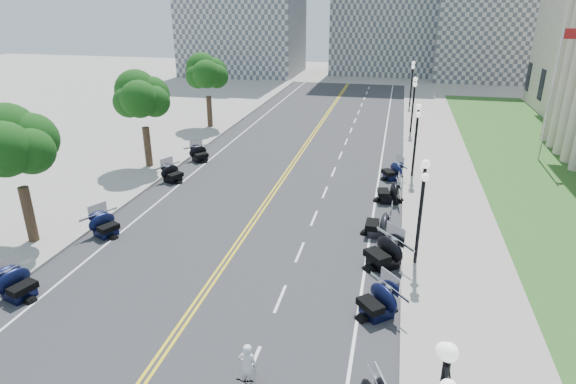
# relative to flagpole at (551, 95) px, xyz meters

# --- Properties ---
(ground) EXTENTS (160.00, 160.00, 0.00)m
(ground) POSITION_rel_flagpole_xyz_m (-18.00, -22.00, -5.00)
(ground) COLOR gray
(road) EXTENTS (16.00, 90.00, 0.01)m
(road) POSITION_rel_flagpole_xyz_m (-18.00, -12.00, -5.00)
(road) COLOR #333335
(road) RESTS_ON ground
(centerline_yellow_a) EXTENTS (0.12, 90.00, 0.00)m
(centerline_yellow_a) POSITION_rel_flagpole_xyz_m (-18.12, -12.00, -4.99)
(centerline_yellow_a) COLOR yellow
(centerline_yellow_a) RESTS_ON road
(centerline_yellow_b) EXTENTS (0.12, 90.00, 0.00)m
(centerline_yellow_b) POSITION_rel_flagpole_xyz_m (-17.88, -12.00, -4.99)
(centerline_yellow_b) COLOR yellow
(centerline_yellow_b) RESTS_ON road
(edge_line_north) EXTENTS (0.12, 90.00, 0.00)m
(edge_line_north) POSITION_rel_flagpole_xyz_m (-11.60, -12.00, -4.99)
(edge_line_north) COLOR white
(edge_line_north) RESTS_ON road
(edge_line_south) EXTENTS (0.12, 90.00, 0.00)m
(edge_line_south) POSITION_rel_flagpole_xyz_m (-24.40, -12.00, -4.99)
(edge_line_south) COLOR white
(edge_line_south) RESTS_ON road
(lane_dash_5) EXTENTS (0.12, 2.00, 0.00)m
(lane_dash_5) POSITION_rel_flagpole_xyz_m (-14.80, -26.00, -4.99)
(lane_dash_5) COLOR white
(lane_dash_5) RESTS_ON road
(lane_dash_6) EXTENTS (0.12, 2.00, 0.00)m
(lane_dash_6) POSITION_rel_flagpole_xyz_m (-14.80, -22.00, -4.99)
(lane_dash_6) COLOR white
(lane_dash_6) RESTS_ON road
(lane_dash_7) EXTENTS (0.12, 2.00, 0.00)m
(lane_dash_7) POSITION_rel_flagpole_xyz_m (-14.80, -18.00, -4.99)
(lane_dash_7) COLOR white
(lane_dash_7) RESTS_ON road
(lane_dash_8) EXTENTS (0.12, 2.00, 0.00)m
(lane_dash_8) POSITION_rel_flagpole_xyz_m (-14.80, -14.00, -4.99)
(lane_dash_8) COLOR white
(lane_dash_8) RESTS_ON road
(lane_dash_9) EXTENTS (0.12, 2.00, 0.00)m
(lane_dash_9) POSITION_rel_flagpole_xyz_m (-14.80, -10.00, -4.99)
(lane_dash_9) COLOR white
(lane_dash_9) RESTS_ON road
(lane_dash_10) EXTENTS (0.12, 2.00, 0.00)m
(lane_dash_10) POSITION_rel_flagpole_xyz_m (-14.80, -6.00, -4.99)
(lane_dash_10) COLOR white
(lane_dash_10) RESTS_ON road
(lane_dash_11) EXTENTS (0.12, 2.00, 0.00)m
(lane_dash_11) POSITION_rel_flagpole_xyz_m (-14.80, -2.00, -4.99)
(lane_dash_11) COLOR white
(lane_dash_11) RESTS_ON road
(lane_dash_12) EXTENTS (0.12, 2.00, 0.00)m
(lane_dash_12) POSITION_rel_flagpole_xyz_m (-14.80, 2.00, -4.99)
(lane_dash_12) COLOR white
(lane_dash_12) RESTS_ON road
(lane_dash_13) EXTENTS (0.12, 2.00, 0.00)m
(lane_dash_13) POSITION_rel_flagpole_xyz_m (-14.80, 6.00, -4.99)
(lane_dash_13) COLOR white
(lane_dash_13) RESTS_ON road
(lane_dash_14) EXTENTS (0.12, 2.00, 0.00)m
(lane_dash_14) POSITION_rel_flagpole_xyz_m (-14.80, 10.00, -4.99)
(lane_dash_14) COLOR white
(lane_dash_14) RESTS_ON road
(lane_dash_15) EXTENTS (0.12, 2.00, 0.00)m
(lane_dash_15) POSITION_rel_flagpole_xyz_m (-14.80, 14.00, -4.99)
(lane_dash_15) COLOR white
(lane_dash_15) RESTS_ON road
(lane_dash_16) EXTENTS (0.12, 2.00, 0.00)m
(lane_dash_16) POSITION_rel_flagpole_xyz_m (-14.80, 18.00, -4.99)
(lane_dash_16) COLOR white
(lane_dash_16) RESTS_ON road
(lane_dash_17) EXTENTS (0.12, 2.00, 0.00)m
(lane_dash_17) POSITION_rel_flagpole_xyz_m (-14.80, 22.00, -4.99)
(lane_dash_17) COLOR white
(lane_dash_17) RESTS_ON road
(lane_dash_18) EXTENTS (0.12, 2.00, 0.00)m
(lane_dash_18) POSITION_rel_flagpole_xyz_m (-14.80, 26.00, -4.99)
(lane_dash_18) COLOR white
(lane_dash_18) RESTS_ON road
(lane_dash_19) EXTENTS (0.12, 2.00, 0.00)m
(lane_dash_19) POSITION_rel_flagpole_xyz_m (-14.80, 30.00, -4.99)
(lane_dash_19) COLOR white
(lane_dash_19) RESTS_ON road
(sidewalk_north) EXTENTS (5.00, 90.00, 0.15)m
(sidewalk_north) POSITION_rel_flagpole_xyz_m (-7.50, -12.00, -4.92)
(sidewalk_north) COLOR #9E9991
(sidewalk_north) RESTS_ON ground
(sidewalk_south) EXTENTS (5.00, 90.00, 0.15)m
(sidewalk_south) POSITION_rel_flagpole_xyz_m (-28.50, -12.00, -4.92)
(sidewalk_south) COLOR #9E9991
(sidewalk_south) RESTS_ON ground
(lawn) EXTENTS (9.00, 60.00, 0.10)m
(lawn) POSITION_rel_flagpole_xyz_m (-0.50, -4.00, -4.95)
(lawn) COLOR #356023
(lawn) RESTS_ON ground
(distant_block_c) EXTENTS (20.00, 14.00, 22.00)m
(distant_block_c) POSITION_rel_flagpole_xyz_m (4.00, 43.00, 6.00)
(distant_block_c) COLOR gray
(distant_block_c) RESTS_ON ground
(street_lamp_2) EXTENTS (0.50, 1.20, 4.90)m
(street_lamp_2) POSITION_rel_flagpole_xyz_m (-9.40, -18.00, -2.40)
(street_lamp_2) COLOR black
(street_lamp_2) RESTS_ON sidewalk_north
(street_lamp_3) EXTENTS (0.50, 1.20, 4.90)m
(street_lamp_3) POSITION_rel_flagpole_xyz_m (-9.40, -6.00, -2.40)
(street_lamp_3) COLOR black
(street_lamp_3) RESTS_ON sidewalk_north
(street_lamp_4) EXTENTS (0.50, 1.20, 4.90)m
(street_lamp_4) POSITION_rel_flagpole_xyz_m (-9.40, 6.00, -2.40)
(street_lamp_4) COLOR black
(street_lamp_4) RESTS_ON sidewalk_north
(street_lamp_5) EXTENTS (0.50, 1.20, 4.90)m
(street_lamp_5) POSITION_rel_flagpole_xyz_m (-9.40, 18.00, -2.40)
(street_lamp_5) COLOR black
(street_lamp_5) RESTS_ON sidewalk_north
(flagpole) EXTENTS (1.10, 0.20, 10.00)m
(flagpole) POSITION_rel_flagpole_xyz_m (0.00, 0.00, 0.00)
(flagpole) COLOR silver
(flagpole) RESTS_ON ground
(tree_2) EXTENTS (4.80, 4.80, 9.20)m
(tree_2) POSITION_rel_flagpole_xyz_m (-28.00, -20.00, -0.25)
(tree_2) COLOR #235619
(tree_2) RESTS_ON sidewalk_south
(tree_3) EXTENTS (4.80, 4.80, 9.20)m
(tree_3) POSITION_rel_flagpole_xyz_m (-28.00, -8.00, -0.25)
(tree_3) COLOR #235619
(tree_3) RESTS_ON sidewalk_south
(tree_4) EXTENTS (4.80, 4.80, 9.20)m
(tree_4) POSITION_rel_flagpole_xyz_m (-28.00, 4.00, -0.25)
(tree_4) COLOR #235619
(tree_4) RESTS_ON sidewalk_south
(motorcycle_n_5) EXTENTS (2.79, 2.79, 1.38)m
(motorcycle_n_5) POSITION_rel_flagpole_xyz_m (-10.92, -22.23, -4.31)
(motorcycle_n_5) COLOR black
(motorcycle_n_5) RESTS_ON road
(motorcycle_n_6) EXTENTS (3.13, 3.13, 1.56)m
(motorcycle_n_6) POSITION_rel_flagpole_xyz_m (-10.84, -18.43, -4.22)
(motorcycle_n_6) COLOR black
(motorcycle_n_6) RESTS_ON road
(motorcycle_n_7) EXTENTS (2.11, 2.11, 1.43)m
(motorcycle_n_7) POSITION_rel_flagpole_xyz_m (-11.21, -15.35, -4.28)
(motorcycle_n_7) COLOR black
(motorcycle_n_7) RESTS_ON road
(motorcycle_n_8) EXTENTS (2.31, 2.31, 1.42)m
(motorcycle_n_8) POSITION_rel_flagpole_xyz_m (-10.83, -10.66, -4.29)
(motorcycle_n_8) COLOR black
(motorcycle_n_8) RESTS_ON road
(motorcycle_n_9) EXTENTS (2.53, 2.53, 1.30)m
(motorcycle_n_9) POSITION_rel_flagpole_xyz_m (-10.73, -6.63, -4.35)
(motorcycle_n_9) COLOR black
(motorcycle_n_9) RESTS_ON road
(motorcycle_s_5) EXTENTS (2.41, 2.41, 1.36)m
(motorcycle_s_5) POSITION_rel_flagpole_xyz_m (-25.23, -24.27, -4.32)
(motorcycle_s_5) COLOR black
(motorcycle_s_5) RESTS_ON road
(motorcycle_s_6) EXTENTS (2.49, 2.49, 1.31)m
(motorcycle_s_6) POSITION_rel_flagpole_xyz_m (-24.95, -18.45, -4.35)
(motorcycle_s_6) COLOR black
(motorcycle_s_6) RESTS_ON road
(motorcycle_s_8) EXTENTS (2.41, 2.41, 1.27)m
(motorcycle_s_8) POSITION_rel_flagpole_xyz_m (-25.06, -10.33, -4.37)
(motorcycle_s_8) COLOR black
(motorcycle_s_8) RESTS_ON road
(motorcycle_s_9) EXTENTS (2.55, 2.55, 1.27)m
(motorcycle_s_9) POSITION_rel_flagpole_xyz_m (-25.03, -5.74, -4.37)
(motorcycle_s_9) COLOR black
(motorcycle_s_9) RESTS_ON road
(bicycle) EXTENTS (0.60, 1.82, 1.08)m
(bicycle) POSITION_rel_flagpole_xyz_m (-14.50, -27.30, -4.46)
(bicycle) COLOR #A51414
(bicycle) RESTS_ON road
(cyclist_rider) EXTENTS (0.60, 0.39, 1.64)m
(cyclist_rider) POSITION_rel_flagpole_xyz_m (-14.50, -27.30, -3.10)
(cyclist_rider) COLOR white
(cyclist_rider) RESTS_ON bicycle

